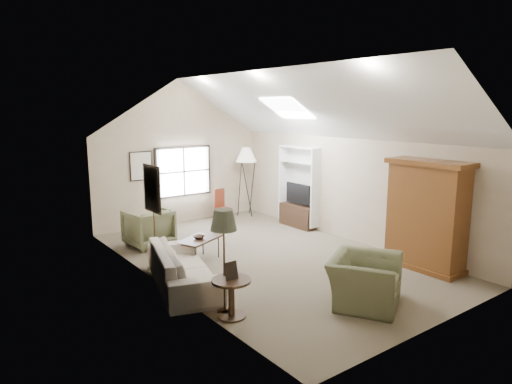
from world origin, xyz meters
TOP-DOWN VIEW (x-y plane):
  - room_shell at (0.00, 0.00)m, footprint 5.01×8.01m
  - window at (0.10, 3.96)m, footprint 1.72×0.08m
  - skylight at (1.30, 0.90)m, footprint 0.80×1.20m
  - wall_art at (-1.88, 1.94)m, footprint 1.97×3.71m
  - armoire at (2.18, -2.40)m, footprint 0.60×1.50m
  - tv_alcove at (2.34, 1.60)m, footprint 0.32×1.30m
  - media_console at (2.32, 1.60)m, footprint 0.34×1.18m
  - tv_panel at (2.32, 1.60)m, footprint 0.05×0.90m
  - sofa at (-2.20, -0.31)m, footprint 1.61×2.63m
  - armchair_near at (-0.16, -2.82)m, footprint 1.61×1.56m
  - armchair_far at (-1.70, 2.36)m, footprint 1.05×1.08m
  - coffee_table at (-1.30, 0.67)m, footprint 1.13×0.92m
  - bowl at (-1.30, 0.67)m, footprint 0.32×0.32m
  - side_table at (-2.20, -1.91)m, footprint 0.76×0.76m
  - side_chair at (0.98, 3.30)m, footprint 0.40×0.40m
  - tripod_lamp at (1.96, 3.52)m, footprint 0.76×0.76m
  - dark_lamp at (-2.20, -1.71)m, footprint 0.51×0.51m
  - tan_lamp at (-2.20, 0.89)m, footprint 0.38×0.38m

SIDE VIEW (x-z plane):
  - coffee_table at x=-1.30m, z-range 0.00..0.51m
  - media_console at x=2.32m, z-range 0.00..0.60m
  - side_table at x=-2.20m, z-range 0.00..0.62m
  - sofa at x=-2.20m, z-range 0.00..0.72m
  - armchair_near at x=-0.16m, z-range 0.00..0.80m
  - armchair_far at x=-1.70m, z-range 0.00..0.89m
  - side_chair at x=0.98m, z-range 0.00..0.93m
  - bowl at x=-1.30m, z-range 0.51..0.57m
  - tan_lamp at x=-2.20m, z-range 0.00..1.54m
  - dark_lamp at x=-2.20m, z-range 0.00..1.72m
  - tv_panel at x=2.32m, z-range 0.65..1.20m
  - tripod_lamp at x=1.96m, z-range 0.00..2.10m
  - armoire at x=2.18m, z-range 0.00..2.20m
  - tv_alcove at x=2.34m, z-range 0.10..2.20m
  - window at x=0.10m, z-range 0.74..2.16m
  - wall_art at x=-1.88m, z-range 1.29..2.17m
  - room_shell at x=0.00m, z-range 1.21..5.21m
  - skylight at x=1.30m, z-range 2.96..3.48m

